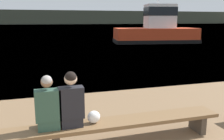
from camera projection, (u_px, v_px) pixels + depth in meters
water_surface at (38, 25)px, 120.45m from camera, size 240.00×240.00×0.00m
far_shoreline at (37, 17)px, 132.42m from camera, size 600.00×12.00×7.24m
bench_main at (55, 132)px, 4.39m from camera, size 6.46×0.52×0.44m
person_left at (48, 106)px, 4.26m from camera, size 0.43×0.35×0.96m
person_right at (71, 102)px, 4.37m from camera, size 0.43×0.36×1.01m
shopping_bag at (94, 117)px, 4.57m from camera, size 0.24×0.17×0.24m
tugboat_red at (157, 31)px, 25.48m from camera, size 8.85×4.72×7.06m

